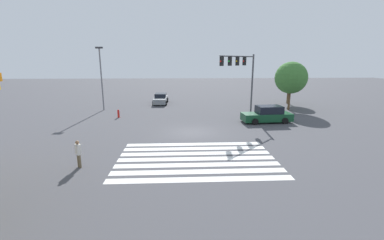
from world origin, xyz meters
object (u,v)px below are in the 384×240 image
traffic_signal_mast (242,70)px  tree_corner_a (291,78)px  street_light_pole_b (101,73)px  fire_hydrant (118,114)px  car_1 (267,115)px  pedestrian (78,153)px  car_2 (161,99)px  tree_corner_b (289,79)px

traffic_signal_mast → tree_corner_a: (7.10, 4.34, -1.08)m
street_light_pole_b → fire_hydrant: street_light_pole_b is taller
car_1 → pedestrian: size_ratio=3.09×
car_2 → fire_hydrant: 9.78m
car_1 → car_2: car_1 is taller
car_2 → tree_corner_b: tree_corner_b is taller
car_2 → pedestrian: bearing=-6.6°
fire_hydrant → pedestrian: bearing=-86.5°
traffic_signal_mast → car_2: 14.09m
car_2 → tree_corner_a: 17.37m
car_2 → tree_corner_b: (17.97, -0.83, 2.83)m
car_1 → tree_corner_a: size_ratio=0.84×
tree_corner_a → tree_corner_b: bearing=68.8°
traffic_signal_mast → car_1: size_ratio=1.34×
pedestrian → street_light_pole_b: bearing=55.8°
pedestrian → street_light_pole_b: (-3.62, 17.64, 3.66)m
traffic_signal_mast → street_light_pole_b: size_ratio=0.88×
car_1 → car_2: (-11.31, 11.85, -0.09)m
car_1 → tree_corner_a: tree_corner_a is taller
traffic_signal_mast → tree_corner_a: size_ratio=1.13×
traffic_signal_mast → street_light_pole_b: bearing=-63.9°
car_2 → fire_hydrant: car_2 is taller
car_1 → tree_corner_a: 8.54m
fire_hydrant → street_light_pole_b: bearing=122.3°
tree_corner_a → traffic_signal_mast: bearing=-148.6°
pedestrian → street_light_pole_b: street_light_pole_b is taller
car_2 → tree_corner_b: 18.21m
car_1 → fire_hydrant: (-15.16, 2.86, -0.32)m
traffic_signal_mast → fire_hydrant: size_ratio=7.69×
pedestrian → tree_corner_a: tree_corner_a is taller
tree_corner_b → tree_corner_a: bearing=-111.2°
street_light_pole_b → tree_corner_b: bearing=8.5°
street_light_pole_b → tree_corner_a: size_ratio=1.29×
car_2 → tree_corner_a: size_ratio=0.81×
tree_corner_a → tree_corner_b: size_ratio=1.17×
traffic_signal_mast → tree_corner_b: 12.83m
pedestrian → fire_hydrant: size_ratio=1.85×
fire_hydrant → traffic_signal_mast: bearing=-4.1°
traffic_signal_mast → tree_corner_a: traffic_signal_mast is taller
car_1 → pedestrian: bearing=31.7°
traffic_signal_mast → pedestrian: 17.71m
tree_corner_a → pedestrian: bearing=-139.1°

